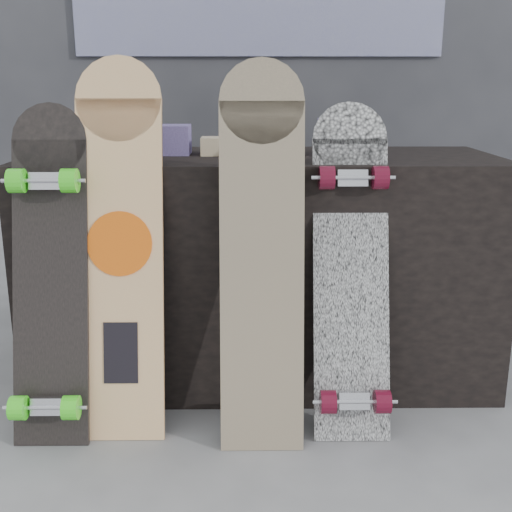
{
  "coord_description": "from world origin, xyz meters",
  "views": [
    {
      "loc": [
        -0.05,
        -1.71,
        1.05
      ],
      "look_at": [
        -0.03,
        0.2,
        0.52
      ],
      "focal_mm": 45.0,
      "sensor_mm": 36.0,
      "label": 1
    }
  ],
  "objects_px": {
    "longboard_celtic": "(262,246)",
    "longboard_cascadia": "(351,266)",
    "skateboard_dark": "(49,270)",
    "longboard_geisha": "(120,238)",
    "vendor_table": "(262,267)"
  },
  "relations": [
    {
      "from": "longboard_geisha",
      "to": "longboard_celtic",
      "type": "relative_size",
      "value": 1.01
    },
    {
      "from": "longboard_geisha",
      "to": "skateboard_dark",
      "type": "bearing_deg",
      "value": -167.5
    },
    {
      "from": "vendor_table",
      "to": "longboard_cascadia",
      "type": "distance_m",
      "value": 0.45
    },
    {
      "from": "skateboard_dark",
      "to": "longboard_celtic",
      "type": "bearing_deg",
      "value": -3.88
    },
    {
      "from": "longboard_geisha",
      "to": "longboard_cascadia",
      "type": "xyz_separation_m",
      "value": [
        0.69,
        -0.01,
        -0.08
      ]
    },
    {
      "from": "longboard_cascadia",
      "to": "skateboard_dark",
      "type": "height_order",
      "value": "same"
    },
    {
      "from": "longboard_celtic",
      "to": "skateboard_dark",
      "type": "distance_m",
      "value": 0.63
    },
    {
      "from": "longboard_geisha",
      "to": "longboard_cascadia",
      "type": "bearing_deg",
      "value": -0.67
    },
    {
      "from": "longboard_cascadia",
      "to": "longboard_geisha",
      "type": "bearing_deg",
      "value": 179.33
    },
    {
      "from": "skateboard_dark",
      "to": "vendor_table",
      "type": "bearing_deg",
      "value": 31.5
    },
    {
      "from": "longboard_celtic",
      "to": "longboard_cascadia",
      "type": "xyz_separation_m",
      "value": [
        0.27,
        0.08,
        -0.08
      ]
    },
    {
      "from": "longboard_cascadia",
      "to": "skateboard_dark",
      "type": "xyz_separation_m",
      "value": [
        -0.9,
        -0.04,
        0.0
      ]
    },
    {
      "from": "longboard_geisha",
      "to": "longboard_celtic",
      "type": "height_order",
      "value": "longboard_geisha"
    },
    {
      "from": "longboard_cascadia",
      "to": "skateboard_dark",
      "type": "relative_size",
      "value": 1.0
    },
    {
      "from": "longboard_geisha",
      "to": "skateboard_dark",
      "type": "height_order",
      "value": "longboard_geisha"
    }
  ]
}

